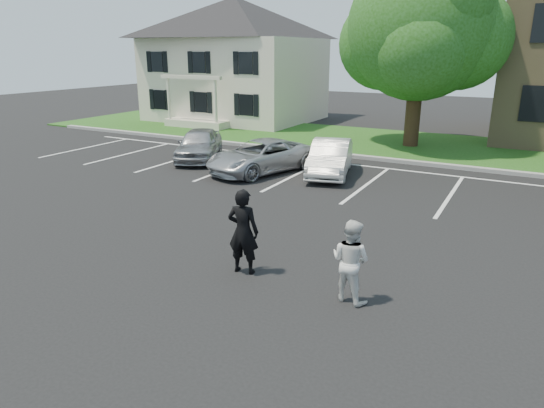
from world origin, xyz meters
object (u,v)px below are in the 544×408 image
(man_black_suit, at_px, (243,232))
(house, at_px, (236,61))
(car_silver_west, at_px, (199,144))
(car_silver_minivan, at_px, (261,156))
(man_white_shirt, at_px, (350,261))
(tree, at_px, (423,30))
(car_white_sedan, at_px, (330,158))

(man_black_suit, bearing_deg, house, -66.77)
(car_silver_west, bearing_deg, house, 90.01)
(man_black_suit, distance_m, car_silver_minivan, 8.84)
(man_black_suit, xyz_separation_m, car_silver_west, (-7.48, 8.52, -0.25))
(man_black_suit, height_order, car_silver_west, man_black_suit)
(man_black_suit, relative_size, man_white_shirt, 1.15)
(tree, xyz_separation_m, man_black_suit, (0.09, -15.80, -4.43))
(house, distance_m, man_black_suit, 23.96)
(man_white_shirt, bearing_deg, car_white_sedan, -52.90)
(car_silver_minivan, bearing_deg, car_white_sedan, 38.61)
(house, distance_m, car_white_sedan, 16.26)
(car_silver_minivan, distance_m, car_white_sedan, 2.65)
(man_black_suit, xyz_separation_m, man_white_shirt, (2.37, -0.08, -0.12))
(car_silver_west, bearing_deg, man_white_shirt, -66.28)
(man_white_shirt, bearing_deg, car_silver_west, -28.10)
(house, bearing_deg, car_silver_west, -64.82)
(man_white_shirt, height_order, car_white_sedan, man_white_shirt)
(tree, relative_size, car_white_sedan, 2.24)
(man_white_shirt, height_order, car_silver_west, man_white_shirt)
(car_white_sedan, bearing_deg, tree, 62.83)
(house, bearing_deg, tree, -18.18)
(car_silver_west, distance_m, car_white_sedan, 5.91)
(tree, bearing_deg, car_silver_minivan, -116.55)
(man_white_shirt, relative_size, car_silver_minivan, 0.36)
(man_white_shirt, xyz_separation_m, car_silver_minivan, (-6.44, 7.93, -0.18))
(car_silver_minivan, bearing_deg, man_black_suit, -43.82)
(man_white_shirt, distance_m, car_white_sedan, 9.67)
(car_white_sedan, bearing_deg, car_silver_minivan, -175.54)
(man_black_suit, bearing_deg, car_silver_west, -58.27)
(man_white_shirt, bearing_deg, tree, -68.15)
(man_white_shirt, height_order, car_silver_minivan, man_white_shirt)
(man_black_suit, bearing_deg, car_silver_minivan, -72.18)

